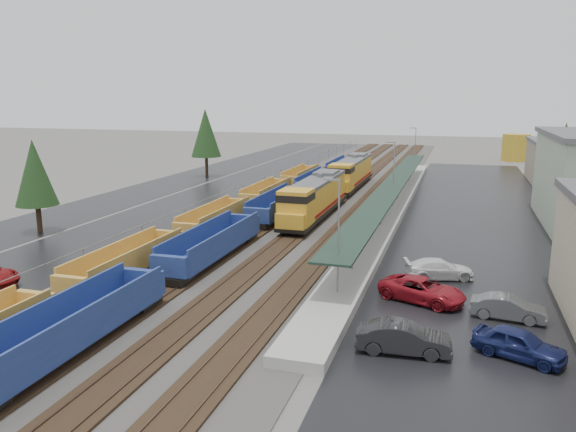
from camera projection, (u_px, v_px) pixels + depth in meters
name	position (u px, v px, depth m)	size (l,w,h in m)	color
ballast_strip	(330.00, 193.00, 76.14)	(20.00, 160.00, 0.08)	#302D2B
trackbed	(330.00, 192.00, 76.11)	(14.60, 160.00, 0.22)	black
west_parking_lot	(228.00, 188.00, 80.43)	(10.00, 160.00, 0.02)	black
west_road	(166.00, 185.00, 83.28)	(9.00, 160.00, 0.02)	black
east_commuter_lot	(480.00, 217.00, 61.36)	(16.00, 100.00, 0.02)	black
station_platform	(392.00, 205.00, 63.93)	(3.00, 80.00, 8.00)	#9E9B93
chainlink_fence	(261.00, 180.00, 77.06)	(0.08, 160.04, 2.02)	gray
distant_hills	(542.00, 132.00, 204.27)	(301.00, 140.00, 25.20)	#4C5A46
tree_west_near	(35.00, 173.00, 53.15)	(3.96, 3.96, 9.00)	#332316
tree_west_far	(206.00, 133.00, 90.58)	(4.84, 4.84, 11.00)	#332316
tree_east	(564.00, 153.00, 64.92)	(4.40, 4.40, 10.00)	#332316
locomotive_lead	(314.00, 198.00, 59.38)	(2.99, 19.70, 4.46)	black
locomotive_trail	(351.00, 173.00, 79.02)	(2.99, 19.70, 4.46)	black
well_string_yellow	(178.00, 238.00, 47.60)	(2.49, 90.29, 2.20)	gold
well_string_blue	(251.00, 223.00, 52.92)	(2.78, 101.68, 2.46)	navy
storage_tank	(516.00, 148.00, 113.95)	(5.41, 5.41, 5.41)	#B58F24
parked_car_east_a	(404.00, 338.00, 28.70)	(4.84, 1.69, 1.60)	black
parked_car_east_b	(422.00, 290.00, 35.93)	(5.51, 2.54, 1.53)	maroon
parked_car_east_c	(439.00, 269.00, 40.43)	(4.96, 2.02, 1.44)	white
parked_car_east_d	(519.00, 344.00, 28.11)	(4.52, 1.82, 1.54)	#141B4C
parked_car_east_e	(508.00, 308.00, 33.07)	(4.26, 1.49, 1.40)	#515456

